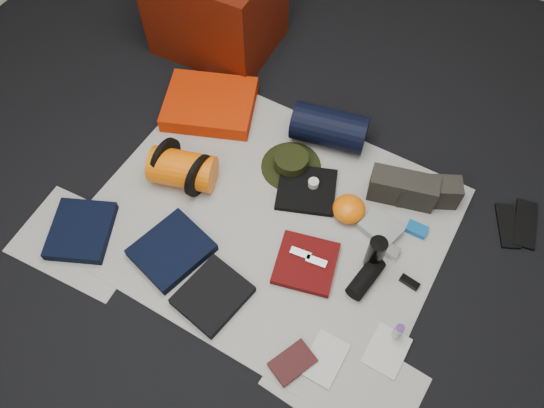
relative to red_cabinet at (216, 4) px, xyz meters
The scene contains 37 objects.
floor 1.29m from the red_cabinet, 46.18° to the right, with size 4.50×4.50×0.02m, color black.
newspaper_mat 1.28m from the red_cabinet, 46.18° to the right, with size 1.60×1.30×0.01m, color beige.
newspaper_sheet_front_left 1.49m from the red_cabinet, 83.36° to the right, with size 0.58×0.40×0.00m, color beige.
newspaper_sheet_front_right 2.09m from the red_cabinet, 42.78° to the right, with size 0.58×0.40×0.00m, color beige.
red_cabinet is the anchor object (origin of this frame).
sleeping_pad 0.58m from the red_cabinet, 62.29° to the right, with size 0.47×0.38×0.09m, color red.
stuff_sack 1.02m from the red_cabinet, 66.74° to the right, with size 0.18×0.18×0.31m, color #F36204.
sack_strap_left 0.99m from the red_cabinet, 72.16° to the right, with size 0.22×0.22×0.03m, color black.
sack_strap_right 1.06m from the red_cabinet, 61.73° to the right, with size 0.22×0.22×0.03m, color black.
navy_duffel 0.98m from the red_cabinet, 21.05° to the right, with size 0.20×0.20×0.38m, color black.
boonie_brim 1.04m from the red_cabinet, 35.96° to the right, with size 0.30×0.30×0.01m, color black.
boonie_crown 1.03m from the red_cabinet, 35.96° to the right, with size 0.17×0.17×0.07m, color black.
hiking_boot_left 1.46m from the red_cabinet, 19.56° to the right, with size 0.32×0.12×0.16m, color #292620.
hiking_boot_right 1.55m from the red_cabinet, 16.42° to the right, with size 0.29×0.11×0.14m, color #292620.
flip_flop_left 1.92m from the red_cabinet, 11.36° to the right, with size 0.09×0.24×0.01m, color black.
flip_flop_right 1.98m from the red_cabinet, ahead, with size 0.10×0.26×0.01m, color black.
trousers_navy_a 1.44m from the red_cabinet, 83.78° to the right, with size 0.27×0.31×0.05m, color black.
trousers_navy_b 1.43m from the red_cabinet, 65.76° to the right, with size 0.28×0.32×0.05m, color black.
trousers_charcoal 1.64m from the red_cabinet, 57.96° to the right, with size 0.25×0.29×0.04m, color black.
black_tshirt 1.20m from the red_cabinet, 35.61° to the right, with size 0.28×0.26×0.03m, color black.
red_shirt 1.56m from the red_cabinet, 42.27° to the right, with size 0.26×0.26×0.04m, color #520908.
orange_stuff_sack 1.39m from the red_cabinet, 30.53° to the right, with size 0.16×0.16×0.10m, color #F36204.
first_aid_pouch 1.55m from the red_cabinet, 27.53° to the right, with size 0.18×0.13×0.04m, color gray.
water_bottle 1.65m from the red_cabinet, 32.19° to the right, with size 0.08×0.08×0.20m, color black.
speaker 1.72m from the red_cabinet, 34.78° to the right, with size 0.08×0.08×0.20m, color black.
compact_camera 1.66m from the red_cabinet, 28.70° to the right, with size 0.09×0.05×0.04m, color silver.
cyan_case 1.65m from the red_cabinet, 22.40° to the right, with size 0.10×0.06×0.03m, color #0F5498.
toiletry_purple 1.99m from the red_cabinet, 34.98° to the right, with size 0.04×0.04×0.11m, color #49216D.
toiletry_clear 1.99m from the red_cabinet, 35.08° to the right, with size 0.03×0.03×0.10m, color #B5BAB5.
paperback_book 1.96m from the red_cabinet, 48.13° to the right, with size 0.11×0.18×0.02m, color black.
map_booklet 1.98m from the red_cabinet, 44.25° to the right, with size 0.14×0.21×0.01m, color #BAB9B0.
map_printout 2.03m from the red_cabinet, 36.85° to the right, with size 0.15×0.19×0.01m, color #BAB9B0.
sunglasses 1.83m from the red_cabinet, 29.22° to the right, with size 0.09×0.04×0.02m, color black.
key_cluster 1.54m from the red_cabinet, 82.06° to the right, with size 0.07×0.07×0.01m, color silver.
tape_roll 1.19m from the red_cabinet, 33.85° to the right, with size 0.05×0.05×0.04m, color silver.
energy_bar_a 1.51m from the red_cabinet, 42.73° to the right, with size 0.10×0.04×0.01m, color silver.
energy_bar_b 1.57m from the red_cabinet, 40.73° to the right, with size 0.10×0.04×0.01m, color silver.
Camera 1 is at (0.65, -1.08, 2.20)m, focal length 35.00 mm.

